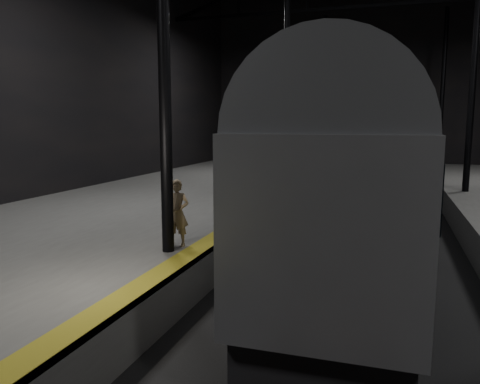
% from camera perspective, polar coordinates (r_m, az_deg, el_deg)
% --- Properties ---
extents(ground, '(44.00, 44.00, 0.00)m').
position_cam_1_polar(ground, '(13.61, 14.00, -8.04)').
color(ground, black).
rests_on(ground, ground).
extents(platform_left, '(9.00, 43.80, 1.00)m').
position_cam_1_polar(platform_left, '(15.79, -14.27, -3.90)').
color(platform_left, '#51514F').
rests_on(platform_left, ground).
extents(tactile_strip, '(0.50, 43.80, 0.01)m').
position_cam_1_polar(tactile_strip, '(13.93, 0.68, -3.15)').
color(tactile_strip, olive).
rests_on(tactile_strip, platform_left).
extents(track, '(2.40, 43.00, 0.24)m').
position_cam_1_polar(track, '(13.59, 14.01, -7.77)').
color(track, '#3F3328').
rests_on(track, ground).
extents(train, '(2.72, 18.10, 4.84)m').
position_cam_1_polar(train, '(14.48, 14.74, 3.79)').
color(train, '#97999F').
rests_on(train, ground).
extents(woman, '(0.59, 0.42, 1.53)m').
position_cam_1_polar(woman, '(10.75, -7.67, -2.55)').
color(woman, '#977E5C').
rests_on(woman, platform_left).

